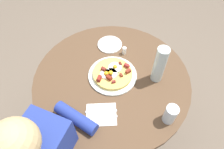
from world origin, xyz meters
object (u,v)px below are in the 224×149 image
at_px(bread_plate, 110,45).
at_px(dining_table, 112,91).
at_px(breakfast_pizza, 112,73).
at_px(knife, 101,117).
at_px(fork, 101,111).
at_px(salt_shaker, 125,51).
at_px(water_bottle, 160,65).
at_px(water_glass, 170,114).
at_px(pizza_plate, 112,75).

bearing_deg(bread_plate, dining_table, -154.41).
xyz_separation_m(dining_table, breakfast_pizza, (0.01, 0.00, 0.19)).
xyz_separation_m(bread_plate, knife, (-0.54, -0.18, 0.00)).
bearing_deg(breakfast_pizza, fork, -170.88).
bearing_deg(salt_shaker, bread_plate, 74.37).
bearing_deg(water_bottle, water_glass, -151.18).
bearing_deg(water_glass, water_bottle, 28.82).
xyz_separation_m(knife, salt_shaker, (0.51, 0.05, 0.02)).
bearing_deg(knife, water_glass, 175.57).
height_order(water_glass, salt_shaker, water_glass).
distance_m(bread_plate, fork, 0.54).
xyz_separation_m(breakfast_pizza, water_glass, (-0.16, -0.40, 0.04)).
xyz_separation_m(pizza_plate, bread_plate, (0.25, 0.12, -0.00)).
bearing_deg(water_bottle, knife, 151.70).
height_order(pizza_plate, breakfast_pizza, breakfast_pizza).
xyz_separation_m(water_glass, water_bottle, (0.25, 0.14, 0.07)).
distance_m(breakfast_pizza, bread_plate, 0.28).
distance_m(breakfast_pizza, fork, 0.27).
xyz_separation_m(pizza_plate, salt_shaker, (0.21, -0.01, 0.02)).
bearing_deg(dining_table, water_glass, -110.01).
bearing_deg(breakfast_pizza, dining_table, -171.71).
distance_m(pizza_plate, fork, 0.27).
bearing_deg(pizza_plate, dining_table, -173.37).
distance_m(bread_plate, knife, 0.57).
bearing_deg(water_bottle, pizza_plate, 108.90).
height_order(bread_plate, knife, bread_plate).
height_order(breakfast_pizza, water_bottle, water_bottle).
xyz_separation_m(knife, water_bottle, (0.39, -0.21, 0.12)).
bearing_deg(water_bottle, breakfast_pizza, 109.00).
height_order(dining_table, knife, knife).
bearing_deg(dining_table, bread_plate, 25.59).
height_order(water_glass, water_bottle, water_bottle).
relative_size(pizza_plate, water_glass, 2.52).
distance_m(dining_table, knife, 0.34).
height_order(breakfast_pizza, water_glass, water_glass).
bearing_deg(salt_shaker, knife, -174.23).
relative_size(breakfast_pizza, water_glass, 2.04).
distance_m(fork, knife, 0.04).
relative_size(dining_table, knife, 5.60).
bearing_deg(pizza_plate, salt_shaker, -1.62).
bearing_deg(fork, bread_plate, -97.74).
bearing_deg(bread_plate, breakfast_pizza, -153.58).
bearing_deg(water_bottle, dining_table, 111.67).
xyz_separation_m(bread_plate, fork, (-0.51, -0.17, 0.00)).
bearing_deg(fork, water_glass, 170.09).
height_order(breakfast_pizza, salt_shaker, breakfast_pizza).
xyz_separation_m(dining_table, pizza_plate, (0.01, 0.00, 0.17)).
height_order(knife, salt_shaker, salt_shaker).
bearing_deg(dining_table, pizza_plate, 6.63).
distance_m(dining_table, fork, 0.31).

